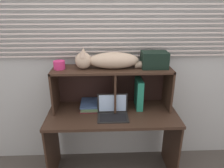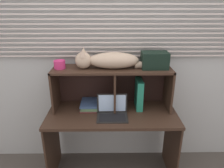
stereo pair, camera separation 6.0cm
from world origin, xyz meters
name	(u,v)px [view 1 (the left image)]	position (x,y,z in m)	size (l,w,h in m)	color
back_panel_with_blinds	(111,59)	(0.00, 0.55, 1.26)	(4.40, 0.08, 2.50)	#B3BBBC
desk	(112,126)	(0.00, 0.22, 0.62)	(1.33, 0.58, 0.78)	#38251B
hutch_shelf_unit	(112,80)	(0.00, 0.37, 1.08)	(1.21, 0.33, 0.44)	#38251B
cat	(108,60)	(-0.04, 0.34, 1.30)	(0.85, 0.19, 0.20)	#BEA68E
laptop	(113,112)	(0.00, 0.15, 0.82)	(0.30, 0.21, 0.22)	black
binder_upright	(139,93)	(0.29, 0.34, 0.94)	(0.06, 0.23, 0.32)	#228267
book_stack	(90,105)	(-0.24, 0.34, 0.81)	(0.19, 0.26, 0.06)	maroon
small_basket	(59,65)	(-0.52, 0.34, 1.26)	(0.11, 0.11, 0.08)	#CE2F6F
storage_box	(154,60)	(0.42, 0.34, 1.30)	(0.26, 0.18, 0.16)	black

